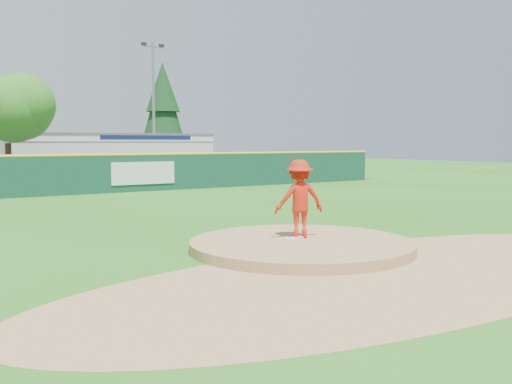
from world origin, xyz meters
TOP-DOWN VIEW (x-y plane):
  - ground at (0.00, 0.00)m, footprint 120.00×120.00m
  - pitchers_mound at (0.00, 0.00)m, footprint 5.50×5.50m
  - pitching_rubber at (0.00, 0.30)m, footprint 0.60×0.15m
  - infield_dirt_arc at (0.00, -3.00)m, footprint 15.40×15.40m
  - parking_lot at (0.00, 27.00)m, footprint 44.00×16.00m
  - pitcher at (0.21, 0.36)m, footprint 1.43×1.07m
  - van at (-0.47, 20.54)m, footprint 4.69×2.85m
  - pool_building_grp at (6.00, 31.99)m, footprint 15.20×8.20m
  - outfield_fence at (0.00, 18.00)m, footprint 40.00×0.14m
  - deciduous_tree at (-2.00, 25.00)m, footprint 5.60×5.60m
  - conifer_tree at (13.00, 36.00)m, footprint 4.40×4.40m
  - light_pole_right at (9.00, 29.00)m, footprint 1.75×0.25m

SIDE VIEW (x-z plane):
  - ground at x=0.00m, z-range 0.00..0.00m
  - pitchers_mound at x=0.00m, z-range -0.25..0.25m
  - infield_dirt_arc at x=0.00m, z-range 0.00..0.01m
  - parking_lot at x=0.00m, z-range 0.00..0.02m
  - pitching_rubber at x=0.00m, z-range 0.25..0.29m
  - van at x=-0.47m, z-range 0.02..1.24m
  - outfield_fence at x=0.00m, z-range 0.05..2.12m
  - pitcher at x=0.21m, z-range 0.25..2.22m
  - pool_building_grp at x=6.00m, z-range 0.01..3.32m
  - deciduous_tree at x=-2.00m, z-range 0.87..8.23m
  - conifer_tree at x=13.00m, z-range 0.79..10.29m
  - light_pole_right at x=9.00m, z-range 0.54..10.54m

